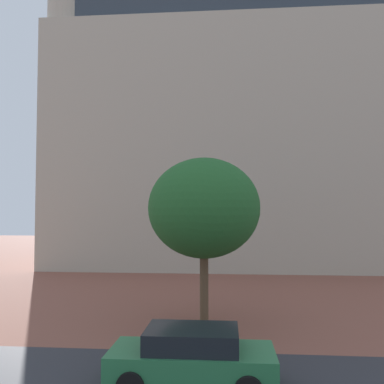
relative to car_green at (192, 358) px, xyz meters
The scene contains 3 objects.
landmark_building 26.57m from the car_green, 85.78° to the left, with size 30.05×12.83×38.72m.
car_green is the anchor object (origin of this frame).
tree_curb_far 6.57m from the car_green, 90.05° to the left, with size 4.22×4.22×6.28m.
Camera 1 is at (1.08, -0.09, 4.25)m, focal length 38.69 mm.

